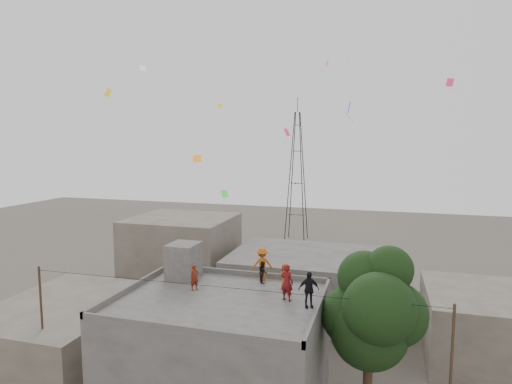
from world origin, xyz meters
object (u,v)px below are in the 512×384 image
at_px(person_dark_adult, 309,290).
at_px(tree, 374,311).
at_px(stair_head_box, 184,261).
at_px(person_red_adult, 287,282).
at_px(transmission_tower, 297,176).

bearing_deg(person_dark_adult, tree, -17.10).
bearing_deg(tree, stair_head_box, 169.26).
xyz_separation_m(tree, person_red_adult, (-4.14, 0.21, 0.91)).
relative_size(stair_head_box, transmission_tower, 0.10).
bearing_deg(transmission_tower, person_dark_adult, -78.07).
height_order(stair_head_box, transmission_tower, transmission_tower).
relative_size(transmission_tower, person_red_adult, 10.99).
height_order(transmission_tower, person_red_adult, transmission_tower).
height_order(stair_head_box, person_red_adult, stair_head_box).
xyz_separation_m(transmission_tower, person_dark_adult, (8.40, -39.74, -2.11)).
distance_m(transmission_tower, person_red_adult, 39.91).
xyz_separation_m(stair_head_box, transmission_tower, (-0.80, 37.40, 1.97)).
bearing_deg(stair_head_box, person_dark_adult, -17.15).
relative_size(stair_head_box, person_dark_adult, 1.17).
relative_size(person_red_adult, person_dark_adult, 1.06).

